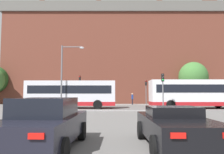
{
  "coord_description": "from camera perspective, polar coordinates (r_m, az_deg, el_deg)",
  "views": [
    {
      "loc": [
        0.06,
        -2.86,
        1.64
      ],
      "look_at": [
        -0.05,
        22.05,
        3.61
      ],
      "focal_mm": 35.0,
      "sensor_mm": 36.0,
      "label": 1
    }
  ],
  "objects": [
    {
      "name": "traffic_light_far_right",
      "position": [
        33.86,
        9.13,
        -2.89
      ],
      "size": [
        0.26,
        0.31,
        3.78
      ],
      "color": "slate",
      "rests_on": "ground_plane"
    },
    {
      "name": "bus_crossing_lead",
      "position": [
        25.92,
        -10.34,
        -4.31
      ],
      "size": [
        10.21,
        2.67,
        3.16
      ],
      "rotation": [
        0.0,
        0.0,
        -1.57
      ],
      "color": "silver",
      "rests_on": "ground_plane"
    },
    {
      "name": "pedestrian_waiting",
      "position": [
        35.45,
        -5.77,
        -5.46
      ],
      "size": [
        0.32,
        0.45,
        1.76
      ],
      "rotation": [
        0.0,
        0.0,
        4.43
      ],
      "color": "black",
      "rests_on": "ground_plane"
    },
    {
      "name": "stop_line_strip",
      "position": [
        21.81,
        0.09,
        -8.81
      ],
      "size": [
        7.7,
        0.3,
        0.01
      ],
      "primitive_type": "cube",
      "color": "silver",
      "rests_on": "ground_plane"
    },
    {
      "name": "traffic_light_far_left",
      "position": [
        34.24,
        -8.17,
        -2.17
      ],
      "size": [
        0.26,
        0.31,
        4.51
      ],
      "color": "slate",
      "rests_on": "ground_plane"
    },
    {
      "name": "street_lamp_junction",
      "position": [
        24.41,
        -11.72,
        1.92
      ],
      "size": [
        2.52,
        0.36,
        6.99
      ],
      "color": "slate",
      "rests_on": "ground_plane"
    },
    {
      "name": "traffic_light_near_right",
      "position": [
        22.7,
        13.4,
        -2.13
      ],
      "size": [
        0.26,
        0.31,
        3.73
      ],
      "color": "slate",
      "rests_on": "ground_plane"
    },
    {
      "name": "pedestrian_walking_east",
      "position": [
        34.37,
        5.59,
        -5.43
      ],
      "size": [
        0.28,
        0.43,
        1.82
      ],
      "rotation": [
        0.0,
        0.0,
        4.87
      ],
      "color": "black",
      "rests_on": "ground_plane"
    },
    {
      "name": "car_saloon_left",
      "position": [
        6.95,
        -16.66,
        -11.47
      ],
      "size": [
        2.04,
        4.54,
        1.53
      ],
      "rotation": [
        0.0,
        0.0,
        -0.03
      ],
      "color": "black",
      "rests_on": "ground_plane"
    },
    {
      "name": "bus_crossing_trailing",
      "position": [
        27.02,
        21.15,
        -3.97
      ],
      "size": [
        10.35,
        2.77,
        3.26
      ],
      "rotation": [
        0.0,
        0.0,
        -1.57
      ],
      "color": "silver",
      "rests_on": "ground_plane"
    },
    {
      "name": "car_roadster_right",
      "position": [
        7.15,
        16.16,
        -12.21
      ],
      "size": [
        1.92,
        4.41,
        1.25
      ],
      "rotation": [
        0.0,
        0.0,
        0.0
      ],
      "color": "black",
      "rests_on": "ground_plane"
    },
    {
      "name": "brick_civic_building",
      "position": [
        46.1,
        4.53,
        4.94
      ],
      "size": [
        46.62,
        16.09,
        24.51
      ],
      "color": "brown",
      "rests_on": "ground_plane"
    },
    {
      "name": "tree_by_building",
      "position": [
        38.76,
        20.71,
        0.01
      ],
      "size": [
        4.76,
        4.76,
        7.01
      ],
      "color": "#4C3823",
      "rests_on": "ground_plane"
    },
    {
      "name": "far_pavement",
      "position": [
        34.44,
        0.15,
        -7.23
      ],
      "size": [
        68.55,
        2.5,
        0.01
      ],
      "primitive_type": "cube",
      "color": "gray",
      "rests_on": "ground_plane"
    }
  ]
}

